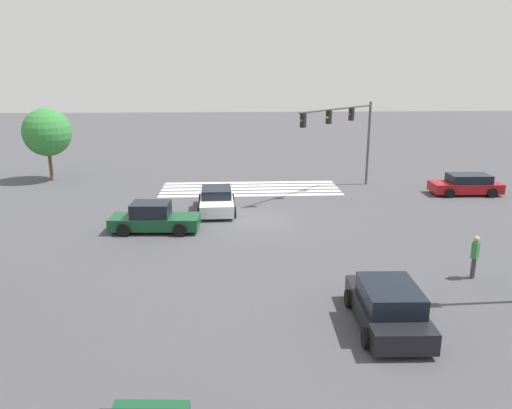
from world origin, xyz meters
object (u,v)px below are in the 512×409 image
Objects in this scene: traffic_signal_mast at (347,126)px; car_2 at (466,185)px; car_3 at (388,306)px; car_4 at (154,218)px; car_0 at (217,200)px; tree_corner_a at (47,132)px; pedestrian at (475,255)px.

traffic_signal_mast is 1.30× the size of car_2.
car_3 is 0.95× the size of car_4.
car_0 is 15.37m from car_3.
tree_corner_a reaches higher than car_3.
car_4 is 15.46m from pedestrian.
tree_corner_a reaches higher than car_2.
car_4 is (11.88, 8.07, -3.84)m from traffic_signal_mast.
tree_corner_a is (21.45, -4.71, -0.88)m from traffic_signal_mast.
car_2 is at bearing -30.10° from car_3.
pedestrian is (6.10, 13.65, 0.35)m from car_2.
traffic_signal_mast is at bearing -6.45° from car_3.
car_3 reaches higher than car_0.
car_4 is (9.18, -10.48, -0.02)m from car_3.
tree_corner_a is at bearing 40.72° from car_3.
traffic_signal_mast is at bearing -6.94° from car_2.
pedestrian is at bearing -22.81° from car_4.
car_2 is at bearing -69.15° from pedestrian.
pedestrian reaches higher than car_2.
traffic_signal_mast is 3.34× the size of pedestrian.
traffic_signal_mast is 19.13m from car_3.
traffic_signal_mast is 9.06m from car_2.
pedestrian is at bearing 140.19° from tree_corner_a.
tree_corner_a is (12.77, -9.09, 2.99)m from car_0.
car_2 is at bearing 126.57° from traffic_signal_mast.
car_3 is 5.99m from pedestrian.
car_3 is at bearing -45.55° from car_4.
car_2 is (-16.80, -3.18, 0.01)m from car_0.
traffic_signal_mast reaches higher than tree_corner_a.
car_4 is at bearing 43.06° from car_3.
tree_corner_a reaches higher than pedestrian.
tree_corner_a is (23.46, -19.56, 2.63)m from pedestrian.
car_0 is 0.99× the size of car_4.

